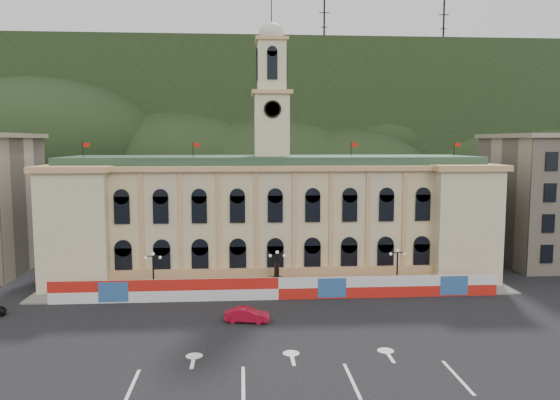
{
  "coord_description": "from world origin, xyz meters",
  "views": [
    {
      "loc": [
        -4.04,
        -44.03,
        17.57
      ],
      "look_at": [
        0.39,
        18.0,
        10.84
      ],
      "focal_mm": 35.0,
      "sensor_mm": 36.0,
      "label": 1
    }
  ],
  "objects": [
    {
      "name": "ground",
      "position": [
        0.0,
        0.0,
        0.0
      ],
      "size": [
        260.0,
        260.0,
        0.0
      ],
      "primitive_type": "plane",
      "color": "black",
      "rests_on": "ground"
    },
    {
      "name": "lane_markings",
      "position": [
        0.0,
        -5.0,
        0.0
      ],
      "size": [
        26.0,
        10.0,
        0.02
      ],
      "primitive_type": null,
      "color": "white",
      "rests_on": "ground"
    },
    {
      "name": "hill_ridge",
      "position": [
        0.03,
        121.99,
        19.48
      ],
      "size": [
        230.0,
        80.0,
        64.0
      ],
      "color": "black",
      "rests_on": "ground"
    },
    {
      "name": "city_hall",
      "position": [
        0.0,
        27.63,
        7.85
      ],
      "size": [
        56.2,
        17.6,
        37.1
      ],
      "color": "beige",
      "rests_on": "ground"
    },
    {
      "name": "hoarding_fence",
      "position": [
        0.06,
        15.07,
        1.25
      ],
      "size": [
        50.0,
        0.44,
        2.5
      ],
      "color": "red",
      "rests_on": "ground"
    },
    {
      "name": "pavement",
      "position": [
        0.0,
        17.75,
        0.08
      ],
      "size": [
        56.0,
        5.5,
        0.16
      ],
      "primitive_type": "cube",
      "color": "slate",
      "rests_on": "ground"
    },
    {
      "name": "statue",
      "position": [
        0.0,
        18.0,
        1.19
      ],
      "size": [
        1.4,
        1.4,
        3.72
      ],
      "color": "#595651",
      "rests_on": "ground"
    },
    {
      "name": "lamp_left",
      "position": [
        -14.0,
        17.0,
        3.07
      ],
      "size": [
        1.96,
        0.44,
        5.15
      ],
      "color": "black",
      "rests_on": "ground"
    },
    {
      "name": "lamp_center",
      "position": [
        0.0,
        17.0,
        3.07
      ],
      "size": [
        1.96,
        0.44,
        5.15
      ],
      "color": "black",
      "rests_on": "ground"
    },
    {
      "name": "lamp_right",
      "position": [
        14.0,
        17.0,
        3.07
      ],
      "size": [
        1.96,
        0.44,
        5.15
      ],
      "color": "black",
      "rests_on": "ground"
    },
    {
      "name": "red_sedan",
      "position": [
        -3.56,
        7.66,
        0.71
      ],
      "size": [
        2.93,
        4.82,
        1.43
      ],
      "primitive_type": "imported",
      "rotation": [
        0.0,
        0.0,
        1.4
      ],
      "color": "maroon",
      "rests_on": "ground"
    }
  ]
}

